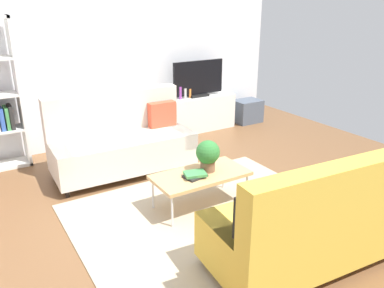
# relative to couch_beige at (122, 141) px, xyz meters

# --- Properties ---
(ground_plane) EXTENTS (7.68, 7.68, 0.00)m
(ground_plane) POSITION_rel_couch_beige_xyz_m (0.32, -1.44, -0.44)
(ground_plane) COLOR brown
(wall_far) EXTENTS (6.40, 0.12, 2.90)m
(wall_far) POSITION_rel_couch_beige_xyz_m (0.32, 1.36, 1.01)
(wall_far) COLOR silver
(wall_far) RESTS_ON ground_plane
(area_rug) EXTENTS (2.90, 2.20, 0.01)m
(area_rug) POSITION_rel_couch_beige_xyz_m (0.33, -1.62, -0.44)
(area_rug) COLOR tan
(area_rug) RESTS_ON ground_plane
(couch_beige) EXTENTS (1.93, 0.90, 1.10)m
(couch_beige) POSITION_rel_couch_beige_xyz_m (0.00, 0.00, 0.00)
(couch_beige) COLOR beige
(couch_beige) RESTS_ON ground_plane
(couch_green) EXTENTS (1.96, 0.99, 1.10)m
(couch_green) POSITION_rel_couch_beige_xyz_m (0.67, -2.84, 0.00)
(couch_green) COLOR gold
(couch_green) RESTS_ON ground_plane
(coffee_table) EXTENTS (1.10, 0.56, 0.42)m
(coffee_table) POSITION_rel_couch_beige_xyz_m (0.38, -1.42, -0.05)
(coffee_table) COLOR tan
(coffee_table) RESTS_ON ground_plane
(tv_console) EXTENTS (1.40, 0.44, 0.64)m
(tv_console) POSITION_rel_couch_beige_xyz_m (1.88, 1.02, -0.12)
(tv_console) COLOR silver
(tv_console) RESTS_ON ground_plane
(tv) EXTENTS (1.00, 0.20, 0.64)m
(tv) POSITION_rel_couch_beige_xyz_m (1.88, 1.00, 0.51)
(tv) COLOR black
(tv) RESTS_ON tv_console
(storage_trunk) EXTENTS (0.52, 0.40, 0.44)m
(storage_trunk) POSITION_rel_couch_beige_xyz_m (2.98, 0.92, -0.22)
(storage_trunk) COLOR #4C5666
(storage_trunk) RESTS_ON ground_plane
(potted_plant) EXTENTS (0.28, 0.28, 0.37)m
(potted_plant) POSITION_rel_couch_beige_xyz_m (0.50, -1.39, 0.19)
(potted_plant) COLOR brown
(potted_plant) RESTS_ON coffee_table
(table_book_0) EXTENTS (0.27, 0.22, 0.03)m
(table_book_0) POSITION_rel_couch_beige_xyz_m (0.28, -1.47, -0.01)
(table_book_0) COLOR #262626
(table_book_0) RESTS_ON coffee_table
(table_book_1) EXTENTS (0.28, 0.23, 0.03)m
(table_book_1) POSITION_rel_couch_beige_xyz_m (0.28, -1.47, 0.02)
(table_book_1) COLOR #3F8C4C
(table_book_1) RESTS_ON table_book_0
(vase_0) EXTENTS (0.14, 0.14, 0.18)m
(vase_0) POSITION_rel_couch_beige_xyz_m (1.30, 1.07, 0.29)
(vase_0) COLOR silver
(vase_0) RESTS_ON tv_console
(bottle_0) EXTENTS (0.05, 0.05, 0.22)m
(bottle_0) POSITION_rel_couch_beige_xyz_m (1.49, 0.98, 0.31)
(bottle_0) COLOR purple
(bottle_0) RESTS_ON tv_console
(bottle_1) EXTENTS (0.05, 0.05, 0.18)m
(bottle_1) POSITION_rel_couch_beige_xyz_m (1.59, 0.98, 0.29)
(bottle_1) COLOR silver
(bottle_1) RESTS_ON tv_console
(bottle_2) EXTENTS (0.04, 0.04, 0.16)m
(bottle_2) POSITION_rel_couch_beige_xyz_m (1.69, 0.98, 0.28)
(bottle_2) COLOR orange
(bottle_2) RESTS_ON tv_console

